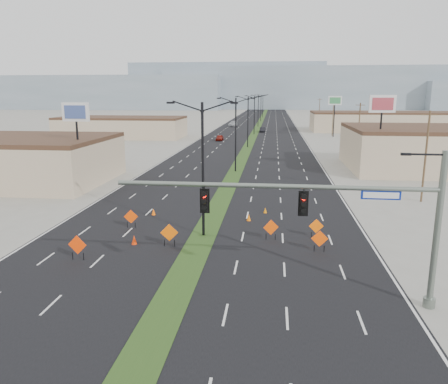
# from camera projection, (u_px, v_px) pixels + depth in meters

# --- Properties ---
(ground) EXTENTS (600.00, 600.00, 0.00)m
(ground) POSITION_uv_depth(u_px,v_px,m) (166.00, 312.00, 21.72)
(ground) COLOR gray
(ground) RESTS_ON ground
(road_surface) EXTENTS (25.00, 400.00, 0.02)m
(road_surface) POSITION_uv_depth(u_px,v_px,m) (255.00, 133.00, 118.61)
(road_surface) COLOR black
(road_surface) RESTS_ON ground
(median_strip) EXTENTS (2.00, 400.00, 0.04)m
(median_strip) POSITION_uv_depth(u_px,v_px,m) (255.00, 133.00, 118.61)
(median_strip) COLOR #284819
(median_strip) RESTS_ON ground
(building_sw_far) EXTENTS (30.00, 14.00, 4.50)m
(building_sw_far) POSITION_uv_depth(u_px,v_px,m) (122.00, 128.00, 107.10)
(building_sw_far) COLOR tan
(building_sw_far) RESTS_ON ground
(building_se_far) EXTENTS (44.00, 16.00, 5.00)m
(building_se_far) POSITION_uv_depth(u_px,v_px,m) (390.00, 123.00, 123.57)
(building_se_far) COLOR tan
(building_se_far) RESTS_ON ground
(mesa_west) EXTENTS (180.00, 50.00, 22.00)m
(mesa_west) POSITION_uv_depth(u_px,v_px,m) (94.00, 93.00, 303.78)
(mesa_west) COLOR gray
(mesa_west) RESTS_ON ground
(mesa_center) EXTENTS (220.00, 50.00, 28.00)m
(mesa_center) POSITION_uv_depth(u_px,v_px,m) (325.00, 88.00, 304.92)
(mesa_center) COLOR gray
(mesa_center) RESTS_ON ground
(mesa_backdrop) EXTENTS (140.00, 50.00, 32.00)m
(mesa_backdrop) POSITION_uv_depth(u_px,v_px,m) (228.00, 86.00, 331.55)
(mesa_backdrop) COLOR gray
(mesa_backdrop) RESTS_ON ground
(signal_mast) EXTENTS (16.30, 0.60, 8.00)m
(signal_mast) POSITION_uv_depth(u_px,v_px,m) (341.00, 213.00, 21.65)
(signal_mast) COLOR slate
(signal_mast) RESTS_ON ground
(streetlight_0) EXTENTS (5.15, 0.24, 10.02)m
(streetlight_0) POSITION_uv_depth(u_px,v_px,m) (203.00, 165.00, 32.14)
(streetlight_0) COLOR black
(streetlight_0) RESTS_ON ground
(streetlight_1) EXTENTS (5.15, 0.24, 10.02)m
(streetlight_1) POSITION_uv_depth(u_px,v_px,m) (236.00, 132.00, 59.28)
(streetlight_1) COLOR black
(streetlight_1) RESTS_ON ground
(streetlight_2) EXTENTS (5.15, 0.24, 10.02)m
(streetlight_2) POSITION_uv_depth(u_px,v_px,m) (248.00, 120.00, 86.41)
(streetlight_2) COLOR black
(streetlight_2) RESTS_ON ground
(streetlight_3) EXTENTS (5.15, 0.24, 10.02)m
(streetlight_3) POSITION_uv_depth(u_px,v_px,m) (254.00, 114.00, 113.54)
(streetlight_3) COLOR black
(streetlight_3) RESTS_ON ground
(streetlight_4) EXTENTS (5.15, 0.24, 10.02)m
(streetlight_4) POSITION_uv_depth(u_px,v_px,m) (258.00, 110.00, 140.67)
(streetlight_4) COLOR black
(streetlight_4) RESTS_ON ground
(streetlight_5) EXTENTS (5.15, 0.24, 10.02)m
(streetlight_5) POSITION_uv_depth(u_px,v_px,m) (261.00, 107.00, 167.80)
(streetlight_5) COLOR black
(streetlight_5) RESTS_ON ground
(streetlight_6) EXTENTS (5.15, 0.24, 10.02)m
(streetlight_6) POSITION_uv_depth(u_px,v_px,m) (263.00, 105.00, 194.93)
(streetlight_6) COLOR black
(streetlight_6) RESTS_ON ground
(utility_pole_0) EXTENTS (1.60, 0.20, 9.00)m
(utility_pole_0) POSITION_uv_depth(u_px,v_px,m) (426.00, 155.00, 42.71)
(utility_pole_0) COLOR #4C3823
(utility_pole_0) RESTS_ON ground
(utility_pole_1) EXTENTS (1.60, 0.20, 9.00)m
(utility_pole_1) POSITION_uv_depth(u_px,v_px,m) (359.00, 128.00, 76.62)
(utility_pole_1) COLOR #4C3823
(utility_pole_1) RESTS_ON ground
(utility_pole_2) EXTENTS (1.60, 0.20, 9.00)m
(utility_pole_2) POSITION_uv_depth(u_px,v_px,m) (333.00, 117.00, 110.54)
(utility_pole_2) COLOR #4C3823
(utility_pole_2) RESTS_ON ground
(utility_pole_3) EXTENTS (1.60, 0.20, 9.00)m
(utility_pole_3) POSITION_uv_depth(u_px,v_px,m) (319.00, 112.00, 144.45)
(utility_pole_3) COLOR #4C3823
(utility_pole_3) RESTS_ON ground
(car_left) EXTENTS (1.54, 3.79, 1.29)m
(car_left) POSITION_uv_depth(u_px,v_px,m) (220.00, 138.00, 99.84)
(car_left) COLOR maroon
(car_left) RESTS_ON ground
(car_mid) EXTENTS (1.55, 4.03, 1.31)m
(car_mid) POSITION_uv_depth(u_px,v_px,m) (262.00, 130.00, 121.77)
(car_mid) COLOR black
(car_mid) RESTS_ON ground
(car_far) EXTENTS (3.04, 5.88, 1.63)m
(car_far) POSITION_uv_depth(u_px,v_px,m) (233.00, 124.00, 142.82)
(car_far) COLOR #A4A8AE
(car_far) RESTS_ON ground
(construction_sign_0) EXTENTS (1.27, 0.15, 1.69)m
(construction_sign_0) POSITION_uv_depth(u_px,v_px,m) (77.00, 246.00, 28.19)
(construction_sign_0) COLOR #FF3B05
(construction_sign_0) RESTS_ON ground
(construction_sign_1) EXTENTS (1.12, 0.23, 1.50)m
(construction_sign_1) POSITION_uv_depth(u_px,v_px,m) (131.00, 217.00, 35.07)
(construction_sign_1) COLOR #EF4205
(construction_sign_1) RESTS_ON ground
(construction_sign_2) EXTENTS (1.25, 0.22, 1.68)m
(construction_sign_2) POSITION_uv_depth(u_px,v_px,m) (169.00, 233.00, 30.70)
(construction_sign_2) COLOR #EC5A04
(construction_sign_2) RESTS_ON ground
(construction_sign_3) EXTENTS (1.12, 0.39, 1.55)m
(construction_sign_3) POSITION_uv_depth(u_px,v_px,m) (271.00, 228.00, 32.15)
(construction_sign_3) COLOR #EA4604
(construction_sign_3) RESTS_ON ground
(construction_sign_4) EXTENTS (1.15, 0.05, 1.53)m
(construction_sign_4) POSITION_uv_depth(u_px,v_px,m) (320.00, 239.00, 29.71)
(construction_sign_4) COLOR #FF4B05
(construction_sign_4) RESTS_ON ground
(construction_sign_5) EXTENTS (1.10, 0.12, 1.46)m
(construction_sign_5) POSITION_uv_depth(u_px,v_px,m) (316.00, 227.00, 32.63)
(construction_sign_5) COLOR #FF6105
(construction_sign_5) RESTS_ON ground
(cone_0) EXTENTS (0.50, 0.50, 0.67)m
(cone_0) POSITION_uv_depth(u_px,v_px,m) (134.00, 240.00, 31.30)
(cone_0) COLOR #EE3105
(cone_0) RESTS_ON ground
(cone_1) EXTENTS (0.43, 0.43, 0.61)m
(cone_1) POSITION_uv_depth(u_px,v_px,m) (249.00, 217.00, 37.09)
(cone_1) COLOR orange
(cone_1) RESTS_ON ground
(cone_2) EXTENTS (0.36, 0.36, 0.53)m
(cone_2) POSITION_uv_depth(u_px,v_px,m) (265.00, 210.00, 39.48)
(cone_2) COLOR orange
(cone_2) RESTS_ON ground
(cone_3) EXTENTS (0.47, 0.47, 0.60)m
(cone_3) POSITION_uv_depth(u_px,v_px,m) (154.00, 212.00, 38.83)
(cone_3) COLOR #FF5E05
(cone_3) RESTS_ON ground
(pole_sign_west) EXTENTS (3.15, 0.58, 9.62)m
(pole_sign_west) POSITION_uv_depth(u_px,v_px,m) (76.00, 118.00, 48.79)
(pole_sign_west) COLOR black
(pole_sign_west) RESTS_ON ground
(pole_sign_east_near) EXTENTS (3.40, 0.55, 10.40)m
(pole_sign_east_near) POSITION_uv_depth(u_px,v_px,m) (382.00, 109.00, 56.87)
(pole_sign_east_near) COLOR black
(pole_sign_east_near) RESTS_ON ground
(pole_sign_east_far) EXTENTS (3.26, 0.67, 9.95)m
(pole_sign_east_far) POSITION_uv_depth(u_px,v_px,m) (335.00, 104.00, 106.48)
(pole_sign_east_far) COLOR black
(pole_sign_east_far) RESTS_ON ground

